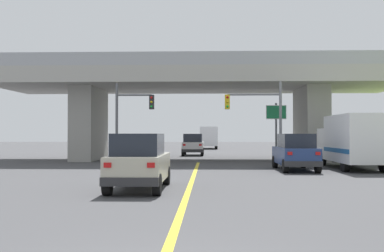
{
  "coord_description": "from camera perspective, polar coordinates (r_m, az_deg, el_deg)",
  "views": [
    {
      "loc": [
        0.71,
        -5.89,
        2.01
      ],
      "look_at": [
        -0.26,
        21.44,
        2.48
      ],
      "focal_mm": 43.49,
      "sensor_mm": 36.0,
      "label": 1
    }
  ],
  "objects": [
    {
      "name": "lane_divider_stripe",
      "position": [
        19.33,
        -0.09,
        -6.93
      ],
      "size": [
        0.2,
        26.64,
        0.01
      ],
      "primitive_type": "cube",
      "color": "yellow",
      "rests_on": "ground"
    },
    {
      "name": "traffic_signal_nearside",
      "position": [
        30.72,
        8.45,
        1.66
      ],
      "size": [
        3.72,
        0.36,
        5.44
      ],
      "color": "slate",
      "rests_on": "ground"
    },
    {
      "name": "overpass_bridge",
      "position": [
        35.65,
        0.88,
        4.32
      ],
      "size": [
        30.33,
        9.37,
        7.53
      ],
      "color": "#A8A59E",
      "rests_on": "ground"
    },
    {
      "name": "ground",
      "position": [
        35.56,
        0.88,
        -4.22
      ],
      "size": [
        160.0,
        160.0,
        0.0
      ],
      "primitive_type": "plane",
      "color": "#424244"
    },
    {
      "name": "sedan_oncoming",
      "position": [
        43.52,
        0.13,
        -2.29
      ],
      "size": [
        1.98,
        4.45,
        2.02
      ],
      "color": "silver",
      "rests_on": "ground"
    },
    {
      "name": "traffic_signal_farside",
      "position": [
        31.32,
        -7.69,
        1.49
      ],
      "size": [
        2.6,
        0.36,
        5.41
      ],
      "color": "#56595E",
      "rests_on": "ground"
    },
    {
      "name": "suv_crossing",
      "position": [
        26.21,
        12.54,
        -3.13
      ],
      "size": [
        1.93,
        4.83,
        2.02
      ],
      "rotation": [
        0.0,
        0.0,
        0.0
      ],
      "color": "navy",
      "rests_on": "ground"
    },
    {
      "name": "semi_truck_distant",
      "position": [
        63.2,
        2.07,
        -1.38
      ],
      "size": [
        2.33,
        7.07,
        2.95
      ],
      "color": "silver",
      "rests_on": "ground"
    },
    {
      "name": "highway_sign",
      "position": [
        33.45,
        10.29,
        0.82
      ],
      "size": [
        1.44,
        0.17,
        4.2
      ],
      "color": "#56595E",
      "rests_on": "ground"
    },
    {
      "name": "box_truck",
      "position": [
        28.02,
        19.07,
        -1.72
      ],
      "size": [
        2.33,
        7.21,
        3.07
      ],
      "color": "silver",
      "rests_on": "ground"
    },
    {
      "name": "suv_lead",
      "position": [
        16.82,
        -6.48,
        -4.37
      ],
      "size": [
        1.88,
        4.51,
        2.02
      ],
      "color": "#B7B29E",
      "rests_on": "ground"
    }
  ]
}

